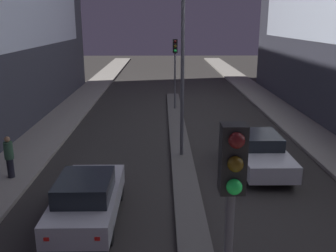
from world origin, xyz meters
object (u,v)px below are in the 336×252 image
object	(u,v)px
car_left_lane	(87,198)
pedestrian_on_left_sidewalk	(9,156)
car_right_lane	(260,152)
street_lamp	(183,16)
traffic_light_mid	(175,58)
traffic_light_near	(230,218)

from	to	relation	value
car_left_lane	pedestrian_on_left_sidewalk	xyz separation A→B (m)	(-3.59, 3.12, 0.25)
car_left_lane	car_right_lane	bearing A→B (deg)	32.94
car_left_lane	street_lamp	bearing A→B (deg)	60.16
traffic_light_mid	street_lamp	xyz separation A→B (m)	(0.00, -9.26, 2.62)
traffic_light_mid	pedestrian_on_left_sidewalk	size ratio (longest dim) A/B	2.83
car_right_lane	pedestrian_on_left_sidewalk	world-z (taller)	pedestrian_on_left_sidewalk
traffic_light_near	street_lamp	distance (m)	12.05
traffic_light_near	pedestrian_on_left_sidewalk	world-z (taller)	traffic_light_near
traffic_light_near	car_right_lane	distance (m)	11.17
traffic_light_mid	car_left_lane	distance (m)	15.45
traffic_light_mid	traffic_light_near	bearing A→B (deg)	-90.00
traffic_light_near	car_right_lane	xyz separation A→B (m)	(3.21, 10.32, -2.84)
traffic_light_near	street_lamp	bearing A→B (deg)	90.00
car_left_lane	car_right_lane	world-z (taller)	car_left_lane
car_left_lane	car_right_lane	size ratio (longest dim) A/B	0.97
traffic_light_near	pedestrian_on_left_sidewalk	bearing A→B (deg)	126.18
pedestrian_on_left_sidewalk	traffic_light_near	bearing A→B (deg)	-53.82
traffic_light_mid	car_right_lane	size ratio (longest dim) A/B	1.05
pedestrian_on_left_sidewalk	car_right_lane	bearing A→B (deg)	5.91
car_right_lane	pedestrian_on_left_sidewalk	bearing A→B (deg)	-174.09
street_lamp	car_left_lane	world-z (taller)	street_lamp
street_lamp	pedestrian_on_left_sidewalk	distance (m)	8.90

